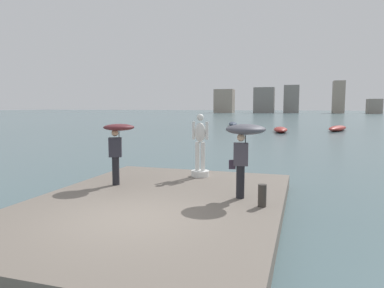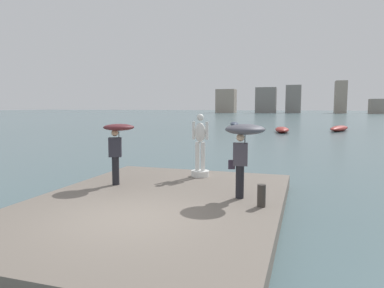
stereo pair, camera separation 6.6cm
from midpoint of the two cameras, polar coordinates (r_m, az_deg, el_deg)
ground_plane at (r=47.05m, az=12.93°, el=2.49°), size 400.00×400.00×0.00m
pier at (r=9.49m, az=-6.05°, el=-10.11°), size 6.43×9.07×0.40m
statue_white_figure at (r=12.32m, az=1.17°, el=-1.20°), size 0.63×0.63×2.18m
onlooker_left at (r=11.19m, az=-12.03°, el=1.02°), size 1.24×1.24×1.91m
onlooker_right at (r=9.42m, az=8.18°, el=0.81°), size 1.23×1.23×1.98m
mooring_bollard at (r=8.89m, az=11.00°, el=-8.13°), size 0.21×0.21×0.55m
boat_mid at (r=39.85m, az=13.99°, el=2.26°), size 1.93×4.43×0.59m
boat_far at (r=51.63m, az=6.53°, el=3.23°), size 1.98×4.81×0.57m
boat_rightward at (r=44.05m, az=22.31°, el=2.35°), size 3.05×5.64×0.61m
distant_skyline at (r=152.62m, az=14.68°, el=6.85°), size 64.43×12.98×12.87m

